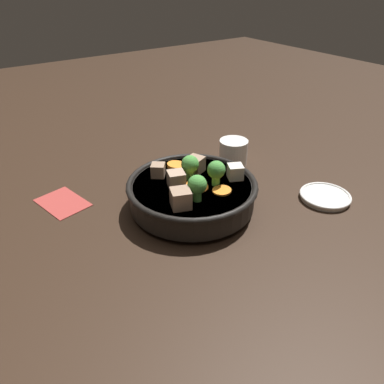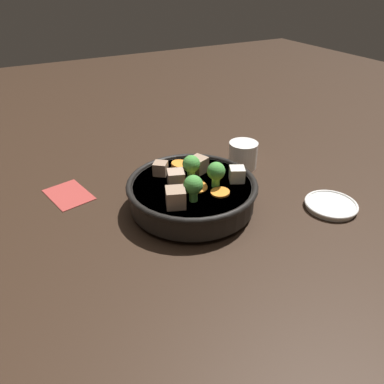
% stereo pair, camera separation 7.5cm
% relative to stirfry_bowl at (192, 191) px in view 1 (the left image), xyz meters
% --- Properties ---
extents(ground_plane, '(3.00, 3.00, 0.00)m').
position_rel_stirfry_bowl_xyz_m(ground_plane, '(-0.00, -0.00, -0.04)').
color(ground_plane, black).
extents(stirfry_bowl, '(0.26, 0.26, 0.11)m').
position_rel_stirfry_bowl_xyz_m(stirfry_bowl, '(0.00, 0.00, 0.00)').
color(stirfry_bowl, black).
rests_on(stirfry_bowl, ground_plane).
extents(side_saucer, '(0.11, 0.11, 0.01)m').
position_rel_stirfry_bowl_xyz_m(side_saucer, '(0.14, 0.25, -0.03)').
color(side_saucer, white).
rests_on(side_saucer, ground_plane).
extents(tea_cup, '(0.07, 0.07, 0.06)m').
position_rel_stirfry_bowl_xyz_m(tea_cup, '(-0.10, 0.20, -0.01)').
color(tea_cup, white).
rests_on(tea_cup, ground_plane).
extents(napkin, '(0.12, 0.10, 0.00)m').
position_rel_stirfry_bowl_xyz_m(napkin, '(-0.17, -0.21, -0.04)').
color(napkin, '#A33833').
rests_on(napkin, ground_plane).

